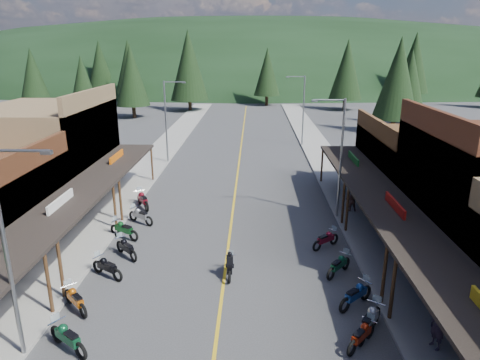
# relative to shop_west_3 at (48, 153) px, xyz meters

# --- Properties ---
(ground) EXTENTS (220.00, 220.00, 0.00)m
(ground) POSITION_rel_shop_west_3_xyz_m (13.78, -11.30, -3.52)
(ground) COLOR #38383A
(ground) RESTS_ON ground
(centerline) EXTENTS (0.15, 90.00, 0.01)m
(centerline) POSITION_rel_shop_west_3_xyz_m (13.78, 8.70, -3.51)
(centerline) COLOR gold
(centerline) RESTS_ON ground
(sidewalk_west) EXTENTS (3.40, 94.00, 0.15)m
(sidewalk_west) POSITION_rel_shop_west_3_xyz_m (5.08, 8.70, -3.44)
(sidewalk_west) COLOR gray
(sidewalk_west) RESTS_ON ground
(sidewalk_east) EXTENTS (3.40, 94.00, 0.15)m
(sidewalk_east) POSITION_rel_shop_west_3_xyz_m (22.48, 8.70, -3.44)
(sidewalk_east) COLOR gray
(sidewalk_east) RESTS_ON ground
(shop_west_3) EXTENTS (10.90, 10.20, 8.20)m
(shop_west_3) POSITION_rel_shop_west_3_xyz_m (0.00, 0.00, 0.00)
(shop_west_3) COLOR brown
(shop_west_3) RESTS_ON ground
(shop_east_3) EXTENTS (10.90, 10.20, 6.20)m
(shop_east_3) POSITION_rel_shop_west_3_xyz_m (27.54, 0.00, -0.99)
(shop_east_3) COLOR #4C2D16
(shop_east_3) RESTS_ON ground
(streetlight_0) EXTENTS (2.16, 0.18, 8.00)m
(streetlight_0) POSITION_rel_shop_west_3_xyz_m (6.83, -17.30, 0.94)
(streetlight_0) COLOR gray
(streetlight_0) RESTS_ON ground
(streetlight_1) EXTENTS (2.16, 0.18, 8.00)m
(streetlight_1) POSITION_rel_shop_west_3_xyz_m (6.83, 10.70, 0.94)
(streetlight_1) COLOR gray
(streetlight_1) RESTS_ON ground
(streetlight_2) EXTENTS (2.16, 0.18, 8.00)m
(streetlight_2) POSITION_rel_shop_west_3_xyz_m (20.74, -3.30, 0.94)
(streetlight_2) COLOR gray
(streetlight_2) RESTS_ON ground
(streetlight_3) EXTENTS (2.16, 0.18, 8.00)m
(streetlight_3) POSITION_rel_shop_west_3_xyz_m (20.74, 18.70, 0.94)
(streetlight_3) COLOR gray
(streetlight_3) RESTS_ON ground
(ridge_hill) EXTENTS (310.00, 140.00, 60.00)m
(ridge_hill) POSITION_rel_shop_west_3_xyz_m (13.78, 123.70, -3.52)
(ridge_hill) COLOR black
(ridge_hill) RESTS_ON ground
(pine_0) EXTENTS (5.04, 5.04, 11.00)m
(pine_0) POSITION_rel_shop_west_3_xyz_m (-26.22, 50.70, 2.96)
(pine_0) COLOR black
(pine_0) RESTS_ON ground
(pine_1) EXTENTS (5.88, 5.88, 12.50)m
(pine_1) POSITION_rel_shop_west_3_xyz_m (-10.22, 58.70, 3.72)
(pine_1) COLOR black
(pine_1) RESTS_ON ground
(pine_2) EXTENTS (6.72, 6.72, 14.00)m
(pine_2) POSITION_rel_shop_west_3_xyz_m (3.78, 46.70, 4.47)
(pine_2) COLOR black
(pine_2) RESTS_ON ground
(pine_3) EXTENTS (5.04, 5.04, 11.00)m
(pine_3) POSITION_rel_shop_west_3_xyz_m (17.78, 54.70, 2.96)
(pine_3) COLOR black
(pine_3) RESTS_ON ground
(pine_4) EXTENTS (5.88, 5.88, 12.50)m
(pine_4) POSITION_rel_shop_west_3_xyz_m (31.78, 48.70, 3.72)
(pine_4) COLOR black
(pine_4) RESTS_ON ground
(pine_5) EXTENTS (6.72, 6.72, 14.00)m
(pine_5) POSITION_rel_shop_west_3_xyz_m (47.78, 60.70, 4.47)
(pine_5) COLOR black
(pine_5) RESTS_ON ground
(pine_7) EXTENTS (5.88, 5.88, 12.50)m
(pine_7) POSITION_rel_shop_west_3_xyz_m (-18.22, 64.70, 3.72)
(pine_7) COLOR black
(pine_7) RESTS_ON ground
(pine_8) EXTENTS (4.48, 4.48, 10.00)m
(pine_8) POSITION_rel_shop_west_3_xyz_m (-8.22, 28.70, 2.46)
(pine_8) COLOR black
(pine_8) RESTS_ON ground
(pine_9) EXTENTS (4.93, 4.93, 10.80)m
(pine_9) POSITION_rel_shop_west_3_xyz_m (37.78, 33.70, 2.86)
(pine_9) COLOR black
(pine_9) RESTS_ON ground
(pine_10) EXTENTS (5.38, 5.38, 11.60)m
(pine_10) POSITION_rel_shop_west_3_xyz_m (-4.22, 38.70, 3.27)
(pine_10) COLOR black
(pine_10) RESTS_ON ground
(pine_11) EXTENTS (5.82, 5.82, 12.40)m
(pine_11) POSITION_rel_shop_west_3_xyz_m (33.78, 26.70, 3.67)
(pine_11) COLOR black
(pine_11) RESTS_ON ground
(bike_west_5) EXTENTS (2.27, 1.91, 1.29)m
(bike_west_5) POSITION_rel_shop_west_3_xyz_m (8.25, -16.97, -2.88)
(bike_west_5) COLOR #0E4828
(bike_west_5) RESTS_ON ground
(bike_west_6) EXTENTS (1.97, 1.98, 1.20)m
(bike_west_6) POSITION_rel_shop_west_3_xyz_m (7.48, -14.38, -2.92)
(bike_west_6) COLOR #B1520C
(bike_west_6) RESTS_ON ground
(bike_west_7) EXTENTS (2.15, 1.73, 1.20)m
(bike_west_7) POSITION_rel_shop_west_3_xyz_m (7.93, -11.52, -2.92)
(bike_west_7) COLOR black
(bike_west_7) RESTS_ON ground
(bike_west_8) EXTENTS (1.97, 1.99, 1.20)m
(bike_west_8) POSITION_rel_shop_west_3_xyz_m (8.28, -9.35, -2.92)
(bike_west_8) COLOR black
(bike_west_8) RESTS_ON ground
(bike_west_9) EXTENTS (2.28, 1.75, 1.26)m
(bike_west_9) POSITION_rel_shop_west_3_xyz_m (7.46, -6.99, -2.89)
(bike_west_9) COLOR #0D4319
(bike_west_9) RESTS_ON ground
(bike_west_10) EXTENTS (2.16, 1.76, 1.21)m
(bike_west_10) POSITION_rel_shop_west_3_xyz_m (7.89, -4.70, -2.91)
(bike_west_10) COLOR gray
(bike_west_10) RESTS_ON ground
(bike_west_11) EXTENTS (1.88, 2.42, 1.34)m
(bike_west_11) POSITION_rel_shop_west_3_xyz_m (7.33, -1.86, -2.85)
(bike_west_11) COLOR maroon
(bike_west_11) RESTS_ON ground
(bike_east_5) EXTENTS (1.78, 1.88, 1.11)m
(bike_east_5) POSITION_rel_shop_west_3_xyz_m (19.38, -16.38, -2.96)
(bike_east_5) COLOR #9A200B
(bike_east_5) RESTS_ON ground
(bike_east_6) EXTENTS (1.93, 2.38, 1.34)m
(bike_east_6) POSITION_rel_shop_west_3_xyz_m (19.88, -15.62, -2.85)
(bike_east_6) COLOR #A0A0A5
(bike_east_6) RESTS_ON ground
(bike_east_7) EXTENTS (2.12, 2.01, 1.25)m
(bike_east_7) POSITION_rel_shop_west_3_xyz_m (19.78, -13.67, -2.89)
(bike_east_7) COLOR navy
(bike_east_7) RESTS_ON ground
(bike_east_8) EXTENTS (1.88, 2.01, 1.18)m
(bike_east_8) POSITION_rel_shop_west_3_xyz_m (19.55, -10.92, -2.93)
(bike_east_8) COLOR #0D4128
(bike_east_8) RESTS_ON ground
(bike_east_9) EXTENTS (2.00, 1.80, 1.16)m
(bike_east_9) POSITION_rel_shop_west_3_xyz_m (19.39, -7.88, -2.94)
(bike_east_9) COLOR maroon
(bike_east_9) RESTS_ON ground
(rider_on_bike) EXTENTS (0.66, 1.91, 1.45)m
(rider_on_bike) POSITION_rel_shop_west_3_xyz_m (14.07, -11.22, -2.94)
(rider_on_bike) COLOR black
(rider_on_bike) RESTS_ON ground
(pedestrian_east_a) EXTENTS (0.62, 0.77, 1.84)m
(pedestrian_east_a) POSITION_rel_shop_west_3_xyz_m (22.15, -16.53, -2.45)
(pedestrian_east_a) COLOR #2B2132
(pedestrian_east_a) RESTS_ON sidewalk_east
(pedestrian_east_b) EXTENTS (0.81, 0.49, 1.61)m
(pedestrian_east_b) POSITION_rel_shop_west_3_xyz_m (22.00, -2.32, -2.56)
(pedestrian_east_b) COLOR brown
(pedestrian_east_b) RESTS_ON sidewalk_east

